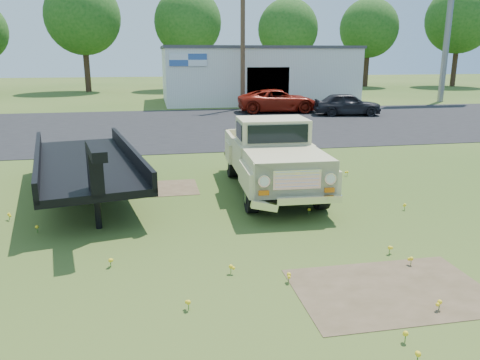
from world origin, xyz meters
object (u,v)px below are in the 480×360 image
object	(u,v)px
flatbed_trailer	(85,158)
vintage_pickup_truck	(272,155)
red_pickup	(278,101)
dark_sedan	(347,104)

from	to	relation	value
flatbed_trailer	vintage_pickup_truck	bearing A→B (deg)	-18.20
flatbed_trailer	red_pickup	distance (m)	19.05
vintage_pickup_truck	flatbed_trailer	xyz separation A→B (m)	(-4.83, 0.59, -0.02)
red_pickup	dark_sedan	world-z (taller)	red_pickup
red_pickup	vintage_pickup_truck	bearing A→B (deg)	168.11
red_pickup	dark_sedan	bearing A→B (deg)	-118.21
vintage_pickup_truck	red_pickup	distance (m)	17.68
vintage_pickup_truck	dark_sedan	xyz separation A→B (m)	(8.47, 14.71, -0.32)
dark_sedan	red_pickup	bearing A→B (deg)	68.40
flatbed_trailer	dark_sedan	world-z (taller)	flatbed_trailer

